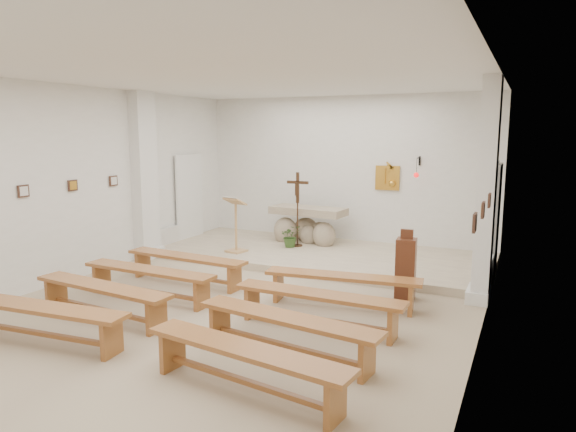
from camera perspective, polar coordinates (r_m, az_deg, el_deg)
The scene contains 31 objects.
ground at distance 8.02m, azimuth -6.01°, elevation -10.16°, with size 7.00×10.00×0.00m, color #CCB693.
wall_left at distance 9.90m, azimuth -23.76°, elevation 3.20°, with size 0.02×10.00×3.50m, color white.
wall_right at distance 6.52m, azimuth 20.90°, elevation 0.65°, with size 0.02×10.00×3.50m, color white.
wall_back at distance 12.14m, azimuth 6.22°, elevation 4.89°, with size 7.00×0.02×3.50m, color white.
ceiling at distance 7.61m, azimuth -6.47°, elevation 15.47°, with size 7.00×10.00×0.02m, color silver.
sanctuary_platform at distance 11.01m, azimuth 3.51°, elevation -4.34°, with size 6.98×3.00×0.15m, color beige.
pilaster_left at distance 11.22m, azimuth -15.63°, elevation 4.26°, with size 0.26×0.55×3.50m, color white.
pilaster_right at distance 8.51m, azimuth 21.20°, elevation 2.50°, with size 0.26×0.55×3.50m, color white.
gold_wall_relief at distance 11.81m, azimuth 10.99°, elevation 4.18°, with size 0.55×0.04×0.55m, color gold.
sanctuary_lamp at distance 11.40m, azimuth 14.11°, elevation 4.69°, with size 0.11×0.36×0.44m.
station_frame_left_front at distance 9.38m, azimuth -27.34°, elevation 2.48°, with size 0.03×0.20×0.20m, color #40271C.
station_frame_left_mid at distance 10.02m, azimuth -22.81°, elevation 3.15°, with size 0.03×0.20×0.20m, color #40271C.
station_frame_left_rear at distance 10.71m, azimuth -18.84°, elevation 3.72°, with size 0.03×0.20×0.20m, color #40271C.
station_frame_right_front at distance 5.74m, azimuth 20.04°, elevation -0.70°, with size 0.03×0.20×0.20m, color #40271C.
station_frame_right_mid at distance 6.73m, azimuth 20.86°, elevation 0.64°, with size 0.03×0.20×0.20m, color #40271C.
station_frame_right_rear at distance 7.72m, azimuth 21.47°, elevation 1.63°, with size 0.03×0.20×0.20m, color #40271C.
radiator_left at distance 12.00m, azimuth -13.36°, elevation -2.49°, with size 0.10×0.85×0.52m, color silver.
radiator_right at distance 9.46m, azimuth 21.37°, elevation -6.02°, with size 0.10×0.85×0.52m, color silver.
altar at distance 11.86m, azimuth 2.13°, elevation -1.27°, with size 1.79×0.84×0.90m.
lectern at distance 10.88m, azimuth -5.86°, elevation -0.95°, with size 0.49×0.43×1.20m.
crucifix_stand at distance 11.33m, azimuth 1.07°, elevation 1.36°, with size 0.50×0.22×1.65m.
potted_plant at distance 11.35m, azimuth 0.30°, elevation -2.24°, with size 0.45×0.39×0.50m, color #305020.
donation_pedestal at distance 8.48m, azimuth 12.94°, elevation -5.70°, with size 0.34×0.34×1.14m.
bench_left_front at distance 9.32m, azimuth -11.27°, elevation -5.07°, with size 2.42×0.51×0.51m.
bench_right_front at distance 7.98m, azimuth 6.05°, elevation -7.38°, with size 2.43×0.70×0.51m.
bench_left_second at distance 8.58m, azimuth -15.22°, elevation -6.47°, with size 2.41×0.43×0.51m.
bench_right_second at distance 7.10m, azimuth 3.37°, elevation -9.48°, with size 2.40×0.40×0.51m.
bench_left_third at distance 7.89m, azimuth -19.93°, elevation -8.09°, with size 2.42×0.56×0.51m.
bench_right_third at distance 6.24m, azimuth -0.12°, elevation -12.13°, with size 2.43×0.68×0.51m.
bench_left_fourth at distance 7.27m, azimuth -25.53°, elevation -9.93°, with size 2.43×0.60×0.51m.
bench_right_fourth at distance 5.44m, azimuth -4.78°, elevation -15.52°, with size 2.43×0.69×0.51m.
Camera 1 is at (3.97, -6.44, 2.65)m, focal length 32.00 mm.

